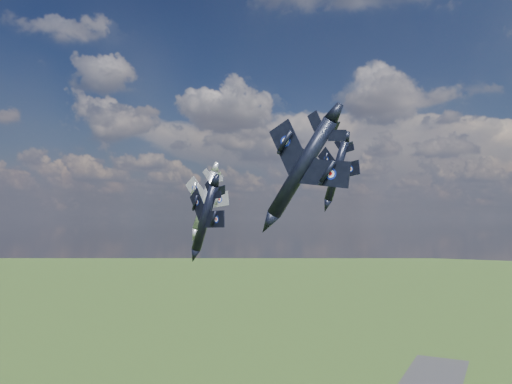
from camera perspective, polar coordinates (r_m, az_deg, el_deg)
The scene contains 4 objects.
jet_lead_navy at distance 82.28m, azimuth -5.85°, elevation -2.98°, with size 11.54×16.09×3.33m, color black, non-canonical shape.
jet_right_navy at distance 50.61m, azimuth 5.21°, elevation 2.70°, with size 11.14×15.54×3.21m, color black, non-canonical shape.
jet_high_navy at distance 84.51m, azimuth 9.20°, elevation 2.39°, with size 10.21×14.23×2.95m, color black, non-canonical shape.
jet_left_silver at distance 95.46m, azimuth -5.84°, elevation -0.98°, with size 11.55×16.10×3.33m, color #9FA0A9, non-canonical shape.
Camera 1 is at (35.77, -55.87, 79.54)m, focal length 35.00 mm.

